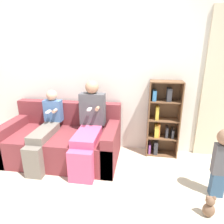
{
  "coord_description": "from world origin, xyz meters",
  "views": [
    {
      "loc": [
        0.89,
        -2.18,
        1.74
      ],
      "look_at": [
        0.47,
        0.63,
        0.8
      ],
      "focal_mm": 32.0,
      "sensor_mm": 36.0,
      "label": 1
    }
  ],
  "objects_px": {
    "adult_seated": "(89,125)",
    "teddy_bear": "(209,207)",
    "child_seated": "(45,129)",
    "couch": "(63,141)",
    "toddler_standing": "(222,159)",
    "bookshelf": "(162,120)"
  },
  "relations": [
    {
      "from": "adult_seated",
      "to": "toddler_standing",
      "type": "xyz_separation_m",
      "value": [
        1.7,
        -0.47,
        -0.13
      ]
    },
    {
      "from": "adult_seated",
      "to": "child_seated",
      "type": "distance_m",
      "value": 0.68
    },
    {
      "from": "couch",
      "to": "adult_seated",
      "type": "relative_size",
      "value": 1.42
    },
    {
      "from": "child_seated",
      "to": "teddy_bear",
      "type": "relative_size",
      "value": 4.17
    },
    {
      "from": "couch",
      "to": "toddler_standing",
      "type": "xyz_separation_m",
      "value": [
        2.17,
        -0.57,
        0.22
      ]
    },
    {
      "from": "couch",
      "to": "bookshelf",
      "type": "xyz_separation_m",
      "value": [
        1.57,
        0.37,
        0.31
      ]
    },
    {
      "from": "adult_seated",
      "to": "teddy_bear",
      "type": "xyz_separation_m",
      "value": [
        1.51,
        -0.82,
        -0.52
      ]
    },
    {
      "from": "toddler_standing",
      "to": "teddy_bear",
      "type": "distance_m",
      "value": 0.55
    },
    {
      "from": "adult_seated",
      "to": "couch",
      "type": "bearing_deg",
      "value": 168.78
    },
    {
      "from": "child_seated",
      "to": "bookshelf",
      "type": "height_order",
      "value": "bookshelf"
    },
    {
      "from": "child_seated",
      "to": "toddler_standing",
      "type": "distance_m",
      "value": 2.41
    },
    {
      "from": "teddy_bear",
      "to": "child_seated",
      "type": "bearing_deg",
      "value": 160.66
    },
    {
      "from": "adult_seated",
      "to": "child_seated",
      "type": "xyz_separation_m",
      "value": [
        -0.67,
        -0.06,
        -0.09
      ]
    },
    {
      "from": "toddler_standing",
      "to": "teddy_bear",
      "type": "relative_size",
      "value": 3.37
    },
    {
      "from": "adult_seated",
      "to": "teddy_bear",
      "type": "height_order",
      "value": "adult_seated"
    },
    {
      "from": "couch",
      "to": "bookshelf",
      "type": "distance_m",
      "value": 1.64
    },
    {
      "from": "toddler_standing",
      "to": "bookshelf",
      "type": "height_order",
      "value": "bookshelf"
    },
    {
      "from": "couch",
      "to": "toddler_standing",
      "type": "distance_m",
      "value": 2.25
    },
    {
      "from": "couch",
      "to": "toddler_standing",
      "type": "bearing_deg",
      "value": -14.64
    },
    {
      "from": "child_seated",
      "to": "teddy_bear",
      "type": "height_order",
      "value": "child_seated"
    },
    {
      "from": "couch",
      "to": "bookshelf",
      "type": "bearing_deg",
      "value": 13.28
    },
    {
      "from": "couch",
      "to": "bookshelf",
      "type": "height_order",
      "value": "bookshelf"
    }
  ]
}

